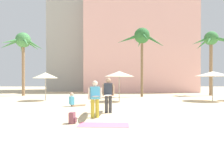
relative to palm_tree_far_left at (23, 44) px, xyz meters
The scene contains 13 objects.
ground 21.71m from the palm_tree_far_left, 60.26° to the right, with size 120.00×120.00×0.00m, color beige.
hotel_pink 17.48m from the palm_tree_far_left, 37.40° to the left, with size 16.03×9.42×14.36m, color beige.
palm_tree_far_left is the anchor object (origin of this frame).
palm_tree_left 20.78m from the palm_tree_far_left, ahead, with size 4.63×4.14×7.14m.
palm_tree_center 12.90m from the palm_tree_far_left, ahead, with size 4.99×5.07×7.03m.
cafe_umbrella_0 12.85m from the palm_tree_far_left, 33.44° to the right, with size 2.36×2.36×2.38m.
cafe_umbrella_2 19.28m from the palm_tree_far_left, 19.83° to the right, with size 2.78×2.78×2.38m.
cafe_umbrella_3 8.24m from the palm_tree_far_left, 54.70° to the right, with size 2.08×2.08×2.31m.
beach_towel 19.57m from the palm_tree_far_left, 59.71° to the right, with size 1.82×0.91×0.01m, color #EF6684.
backpack 18.73m from the palm_tree_far_left, 62.51° to the right, with size 0.27×0.32×0.42m.
person_far_left 17.66m from the palm_tree_far_left, 58.03° to the right, with size 0.67×3.05×1.61m.
person_near_left 17.04m from the palm_tree_far_left, 54.26° to the right, with size 0.61×2.75×1.75m.
person_near_right 13.68m from the palm_tree_far_left, 54.11° to the right, with size 1.04×0.85×0.89m.
Camera 1 is at (-0.65, -5.86, 1.57)m, focal length 35.20 mm.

